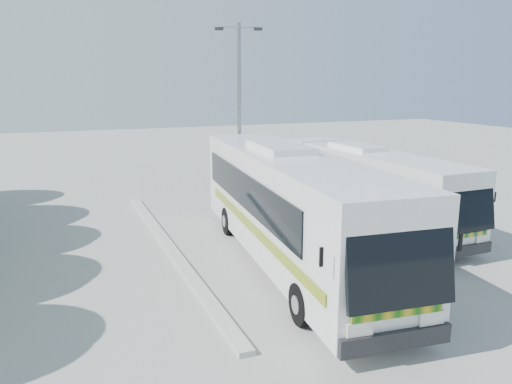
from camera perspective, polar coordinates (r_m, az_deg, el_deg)
name	(u,v)px	position (r m, az deg, el deg)	size (l,w,h in m)	color
ground	(247,258)	(17.57, -1.06, -7.56)	(100.00, 100.00, 0.00)	gray
kerb_divider	(169,247)	(18.75, -9.91, -6.20)	(0.40, 16.00, 0.15)	#B2B2AD
coach_main	(290,205)	(16.60, 3.93, -1.45)	(4.01, 13.58, 3.71)	silver
coach_adjacent	(368,184)	(21.92, 12.67, 0.89)	(2.52, 11.35, 3.14)	white
lamppost	(239,111)	(22.91, -1.93, 9.24)	(2.04, 0.83, 8.54)	gray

